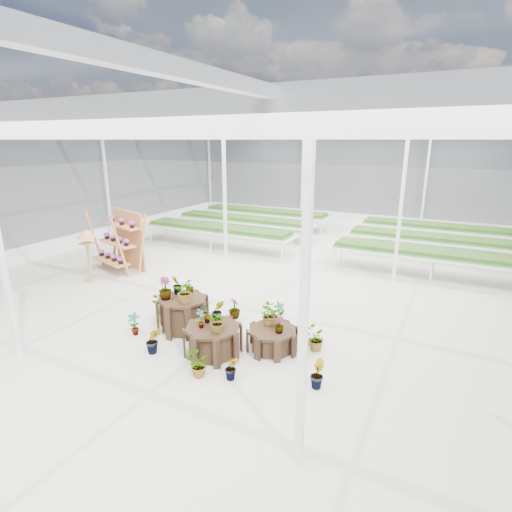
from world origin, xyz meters
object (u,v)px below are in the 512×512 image
at_px(plinth_mid, 213,340).
at_px(shelf_rack, 118,241).
at_px(plinth_tall, 183,314).
at_px(plinth_low, 272,339).
at_px(bird_table, 89,255).

xyz_separation_m(plinth_mid, shelf_rack, (-5.77, 3.20, 0.68)).
distance_m(plinth_mid, shelf_rack, 6.63).
bearing_deg(plinth_tall, plinth_mid, -26.57).
height_order(plinth_low, shelf_rack, shelf_rack).
xyz_separation_m(plinth_tall, shelf_rack, (-4.57, 2.60, 0.59)).
height_order(plinth_tall, shelf_rack, shelf_rack).
distance_m(plinth_tall, plinth_mid, 1.34).
relative_size(plinth_mid, shelf_rack, 0.59).
bearing_deg(plinth_low, bird_table, 169.33).
xyz_separation_m(plinth_mid, bird_table, (-5.76, 1.97, 0.52)).
xyz_separation_m(shelf_rack, bird_table, (0.02, -1.23, -0.16)).
height_order(plinth_mid, bird_table, bird_table).
bearing_deg(plinth_tall, plinth_low, 2.60).
bearing_deg(bird_table, plinth_mid, -15.47).
distance_m(plinth_tall, bird_table, 4.78).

